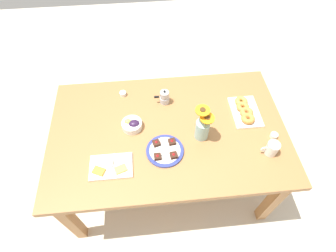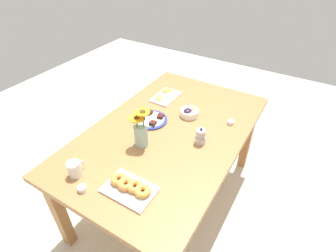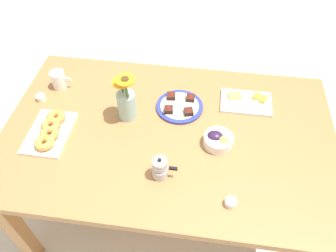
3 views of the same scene
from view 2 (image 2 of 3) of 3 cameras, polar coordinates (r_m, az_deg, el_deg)
name	(u,v)px [view 2 (image 2 of 3)]	position (r m, az deg, el deg)	size (l,w,h in m)	color
ground_plane	(168,197)	(2.37, 0.00, -15.17)	(6.00, 6.00, 0.00)	beige
dining_table	(168,140)	(1.90, 0.00, -3.01)	(1.60, 1.00, 0.74)	#9E6B3D
coffee_mug	(75,169)	(1.60, -19.62, -8.73)	(0.11, 0.08, 0.09)	white
grape_bowl	(189,112)	(1.98, 4.64, 2.95)	(0.14, 0.14, 0.07)	white
cheese_platter	(166,96)	(2.21, -0.49, 6.46)	(0.26, 0.17, 0.03)	white
croissant_platter	(130,187)	(1.47, -8.31, -12.95)	(0.19, 0.28, 0.05)	white
jam_cup_honey	(231,122)	(1.95, 13.46, 0.84)	(0.05, 0.05, 0.03)	white
jam_cup_berry	(82,188)	(1.53, -18.19, -12.79)	(0.05, 0.05, 0.03)	white
dessert_plate	(151,120)	(1.94, -3.72, 1.42)	(0.24, 0.24, 0.05)	navy
flower_vase	(141,133)	(1.68, -5.91, -1.58)	(0.12, 0.12, 0.26)	#99C1B7
moka_pot	(201,136)	(1.73, 7.15, -2.25)	(0.11, 0.07, 0.12)	#B7B7BC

